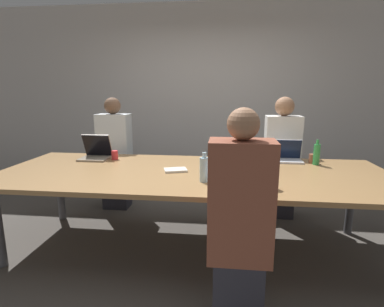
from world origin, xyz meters
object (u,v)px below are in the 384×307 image
Objects in this scene: person_far_left at (115,156)px; cup_near_midright at (272,182)px; laptop_far_left at (96,152)px; person_far_right at (281,160)px; bottle_far_right at (317,154)px; person_near_midright at (240,225)px; cup_far_right at (313,159)px; cup_far_left at (115,155)px; bottle_near_midright at (204,169)px; stapler at (215,173)px; laptop_near_midright at (239,179)px; laptop_far_right at (285,155)px.

cup_near_midright is at bearing -37.74° from person_far_left.
person_far_right is at bearing 12.77° from laptop_far_left.
person_near_midright is at bearing -122.08° from bottle_far_right.
person_far_right reaches higher than cup_far_right.
bottle_far_right is 2.63× the size of cup_far_left.
cup_near_midright is (0.26, 0.48, 0.14)m from person_near_midright.
bottle_near_midright is (-0.53, 0.13, 0.05)m from cup_near_midright.
bottle_far_right is 1.68× the size of stapler.
cup_far_left is (-2.11, -0.00, -0.06)m from bottle_far_right.
cup_far_right is 0.28× the size of laptop_near_midright.
person_far_left is 0.59m from cup_far_left.
laptop_far_right is 0.24× the size of person_far_left.
bottle_near_midright reaches higher than laptop_far_right.
stapler is (1.11, -0.51, -0.02)m from cup_far_left.
person_far_left is at bearing 171.07° from stapler.
person_near_midright is at bearing 88.88° from laptop_near_midright.
laptop_far_left is at bearing -40.94° from person_near_midright.
cup_far_right is 1.58m from person_near_midright.
laptop_far_left is at bearing -172.00° from stapler.
laptop_near_midright is (-0.55, -1.31, 0.14)m from person_far_right.
person_far_left is at bearing 134.96° from bottle_near_midright.
person_far_left is 4.14× the size of laptop_near_midright.
laptop_far_right is at bearing 71.54° from stapler.
cup_far_right reaches higher than stapler.
person_far_right is 1.93m from cup_far_left.
laptop_far_left reaches higher than laptop_far_right.
bottle_near_midright reaches higher than stapler.
bottle_near_midright is (-0.27, 0.60, 0.19)m from person_near_midright.
cup_far_right is 1.31m from bottle_near_midright.
person_near_midright is at bearing -118.35° from cup_near_midright.
stapler is at bearing 144.67° from cup_near_midright.
cup_far_right is at bearing 1.64° from cup_far_left.
cup_far_left is 1.22m from stapler.
cup_far_right is at bearing -16.63° from laptop_far_right.
person_far_right is 1.46m from bottle_near_midright.
bottle_near_midright reaches higher than cup_near_midright.
laptop_near_midright is at bearing -28.65° from stapler.
laptop_far_right reaches higher than cup_near_midright.
laptop_far_right is 1.84m from cup_far_left.
cup_far_left is (-1.86, -0.49, 0.12)m from person_far_right.
bottle_far_right is at bearing -0.37° from laptop_far_left.
person_far_left is (-2.04, 0.40, -0.15)m from laptop_far_right.
bottle_far_right is at bearing -122.08° from person_near_midright.
cup_far_right is at bearing 107.41° from bottle_far_right.
laptop_far_right reaches higher than cup_far_right.
person_far_left is at bearing 168.87° from laptop_far_right.
person_far_right reaches higher than cup_far_left.
cup_far_left is 1.76m from cup_near_midright.
cup_near_midright reaches higher than stapler.
stapler is at bearing -24.57° from cup_far_left.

